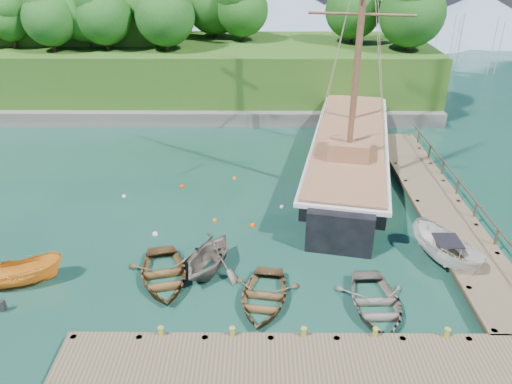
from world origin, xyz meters
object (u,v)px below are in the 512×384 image
at_px(rowboat_2, 263,303).
at_px(rowboat_3, 375,310).
at_px(rowboat_0, 164,281).
at_px(rowboat_1, 209,271).
at_px(schooner, 349,157).
at_px(cabin_boat_white, 443,263).
at_px(motorboat_orange, 24,285).

xyz_separation_m(rowboat_2, rowboat_3, (5.24, -0.45, 0.00)).
distance_m(rowboat_0, rowboat_1, 2.37).
xyz_separation_m(rowboat_0, schooner, (11.40, 13.26, 1.18)).
bearing_deg(cabin_boat_white, rowboat_0, 164.46).
bearing_deg(motorboat_orange, rowboat_2, -114.91).
relative_size(rowboat_1, rowboat_2, 0.93).
xyz_separation_m(rowboat_1, rowboat_3, (8.07, -2.98, 0.00)).
bearing_deg(rowboat_1, rowboat_3, 1.01).
height_order(rowboat_2, cabin_boat_white, cabin_boat_white).
relative_size(rowboat_2, schooner, 0.16).
height_order(motorboat_orange, cabin_boat_white, cabin_boat_white).
height_order(rowboat_0, rowboat_3, rowboat_0).
bearing_deg(rowboat_1, motorboat_orange, -151.30).
bearing_deg(rowboat_1, cabin_boat_white, 24.92).
xyz_separation_m(rowboat_1, schooner, (9.19, 12.41, 1.18)).
xyz_separation_m(rowboat_1, rowboat_2, (2.83, -2.52, 0.00)).
distance_m(rowboat_2, motorboat_orange, 12.09).
xyz_separation_m(rowboat_0, cabin_boat_white, (14.72, 1.66, 0.00)).
height_order(rowboat_2, motorboat_orange, motorboat_orange).
height_order(rowboat_0, schooner, schooner).
bearing_deg(cabin_boat_white, rowboat_3, -161.57).
relative_size(rowboat_2, cabin_boat_white, 0.92).
distance_m(motorboat_orange, schooner, 22.89).
bearing_deg(rowboat_0, rowboat_3, -25.46).
bearing_deg(rowboat_3, motorboat_orange, 172.69).
bearing_deg(rowboat_3, cabin_boat_white, 38.96).
relative_size(rowboat_0, cabin_boat_white, 0.99).
xyz_separation_m(rowboat_2, cabin_boat_white, (9.68, 3.32, 0.00)).
distance_m(rowboat_3, cabin_boat_white, 5.83).
xyz_separation_m(cabin_boat_white, schooner, (-3.32, 11.61, 1.18)).
distance_m(rowboat_1, cabin_boat_white, 12.54).
relative_size(rowboat_1, cabin_boat_white, 0.85).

